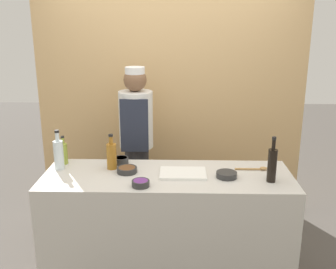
# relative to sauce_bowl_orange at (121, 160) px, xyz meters

# --- Properties ---
(cabinet_wall) EXTENTS (2.65, 0.18, 2.40)m
(cabinet_wall) POSITION_rel_sauce_bowl_orange_xyz_m (0.38, 0.93, 0.24)
(cabinet_wall) COLOR tan
(cabinet_wall) RESTS_ON ground_plane
(counter) EXTENTS (1.89, 0.65, 0.93)m
(counter) POSITION_rel_sauce_bowl_orange_xyz_m (0.38, -0.23, -0.49)
(counter) COLOR beige
(counter) RESTS_ON ground_plane
(sauce_bowl_orange) EXTENTS (0.12, 0.12, 0.05)m
(sauce_bowl_orange) POSITION_rel_sauce_bowl_orange_xyz_m (0.00, 0.00, 0.00)
(sauce_bowl_orange) COLOR #2D2D2D
(sauce_bowl_orange) RESTS_ON counter
(sauce_bowl_purple) EXTENTS (0.13, 0.13, 0.04)m
(sauce_bowl_purple) POSITION_rel_sauce_bowl_orange_xyz_m (0.20, -0.44, -0.01)
(sauce_bowl_purple) COLOR #2D2D2D
(sauce_bowl_purple) RESTS_ON counter
(sauce_bowl_red) EXTENTS (0.15, 0.15, 0.04)m
(sauce_bowl_red) POSITION_rel_sauce_bowl_orange_xyz_m (0.83, -0.27, -0.01)
(sauce_bowl_red) COLOR #2D2D2D
(sauce_bowl_red) RESTS_ON counter
(sauce_bowl_brown) EXTENTS (0.16, 0.16, 0.04)m
(sauce_bowl_brown) POSITION_rel_sauce_bowl_orange_xyz_m (0.07, -0.19, -0.01)
(sauce_bowl_brown) COLOR #2D2D2D
(sauce_bowl_brown) RESTS_ON counter
(cutting_board) EXTENTS (0.35, 0.24, 0.02)m
(cutting_board) POSITION_rel_sauce_bowl_orange_xyz_m (0.50, -0.22, -0.02)
(cutting_board) COLOR white
(cutting_board) RESTS_ON counter
(bottle_amber) EXTENTS (0.08, 0.08, 0.28)m
(bottle_amber) POSITION_rel_sauce_bowl_orange_xyz_m (-0.06, -0.11, 0.08)
(bottle_amber) COLOR #9E661E
(bottle_amber) RESTS_ON counter
(bottle_clear) EXTENTS (0.08, 0.08, 0.32)m
(bottle_clear) POSITION_rel_sauce_bowl_orange_xyz_m (-0.47, -0.13, 0.09)
(bottle_clear) COLOR silver
(bottle_clear) RESTS_ON counter
(bottle_soy) EXTENTS (0.07, 0.07, 0.34)m
(bottle_soy) POSITION_rel_sauce_bowl_orange_xyz_m (1.14, -0.33, 0.10)
(bottle_soy) COLOR black
(bottle_soy) RESTS_ON counter
(bottle_oil) EXTENTS (0.06, 0.06, 0.24)m
(bottle_oil) POSITION_rel_sauce_bowl_orange_xyz_m (-0.47, -0.01, 0.06)
(bottle_oil) COLOR olive
(bottle_oil) RESTS_ON counter
(wooden_spoon) EXTENTS (0.25, 0.04, 0.03)m
(wooden_spoon) POSITION_rel_sauce_bowl_orange_xyz_m (1.07, -0.11, -0.02)
(wooden_spoon) COLOR #B2844C
(wooden_spoon) RESTS_ON counter
(chef_center) EXTENTS (0.31, 0.31, 1.66)m
(chef_center) POSITION_rel_sauce_bowl_orange_xyz_m (0.08, 0.48, -0.04)
(chef_center) COLOR #28282D
(chef_center) RESTS_ON ground_plane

